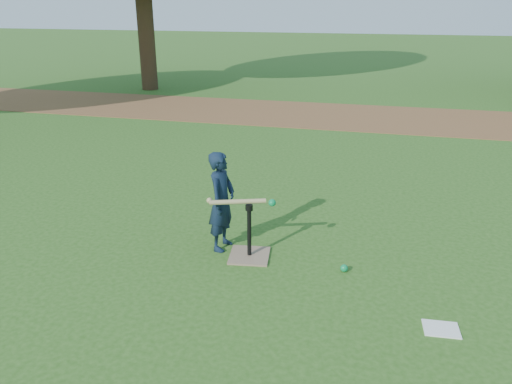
# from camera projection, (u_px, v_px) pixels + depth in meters

# --- Properties ---
(ground) EXTENTS (80.00, 80.00, 0.00)m
(ground) POSITION_uv_depth(u_px,v_px,m) (259.00, 261.00, 5.39)
(ground) COLOR #285116
(ground) RESTS_ON ground
(dirt_strip) EXTENTS (24.00, 3.00, 0.01)m
(dirt_strip) POSITION_uv_depth(u_px,v_px,m) (332.00, 115.00, 12.18)
(dirt_strip) COLOR brown
(dirt_strip) RESTS_ON ground
(child) EXTENTS (0.32, 0.44, 1.13)m
(child) POSITION_uv_depth(u_px,v_px,m) (222.00, 201.00, 5.50)
(child) COLOR black
(child) RESTS_ON ground
(wiffle_ball_ground) EXTENTS (0.08, 0.08, 0.08)m
(wiffle_ball_ground) POSITION_uv_depth(u_px,v_px,m) (344.00, 268.00, 5.18)
(wiffle_ball_ground) COLOR #0B8144
(wiffle_ball_ground) RESTS_ON ground
(clipboard) EXTENTS (0.32, 0.25, 0.01)m
(clipboard) POSITION_uv_depth(u_px,v_px,m) (441.00, 329.00, 4.28)
(clipboard) COLOR white
(clipboard) RESTS_ON ground
(batting_tee) EXTENTS (0.48, 0.48, 0.61)m
(batting_tee) POSITION_uv_depth(u_px,v_px,m) (249.00, 247.00, 5.46)
(batting_tee) COLOR #8A6E57
(batting_tee) RESTS_ON ground
(swing_action) EXTENTS (0.73, 0.25, 0.08)m
(swing_action) POSITION_uv_depth(u_px,v_px,m) (242.00, 202.00, 5.27)
(swing_action) COLOR tan
(swing_action) RESTS_ON ground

